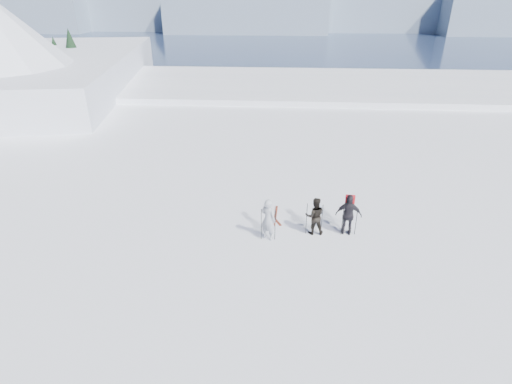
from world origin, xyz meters
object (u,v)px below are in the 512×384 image
at_px(skier_pack, 349,215).
at_px(skis_loose, 274,216).
at_px(skier_grey, 268,219).
at_px(skier_dark, 315,216).

xyz_separation_m(skier_pack, skis_loose, (-2.89, 1.16, -0.83)).
height_order(skier_pack, skis_loose, skier_pack).
distance_m(skier_grey, skier_dark, 1.84).
bearing_deg(skier_dark, skis_loose, -40.59).
relative_size(skier_pack, skis_loose, 0.99).
relative_size(skier_dark, skier_pack, 0.91).
distance_m(skier_dark, skis_loose, 2.13).
bearing_deg(skis_loose, skier_dark, -36.92).
xyz_separation_m(skier_dark, skier_pack, (1.29, 0.03, 0.08)).
bearing_deg(skier_pack, skier_grey, 18.29).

